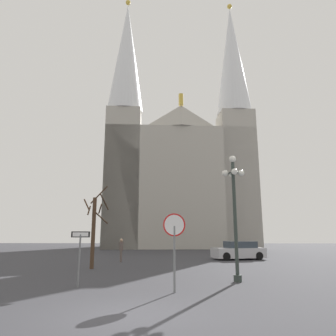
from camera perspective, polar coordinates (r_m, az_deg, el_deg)
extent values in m
plane|color=#38383D|center=(9.01, -7.65, -25.38)|extent=(120.00, 120.00, 0.00)
cube|color=#ADA89E|center=(49.23, 1.94, -4.24)|extent=(22.92, 14.57, 17.35)
pyramid|color=#ADA89E|center=(46.64, 2.43, 9.46)|extent=(7.81, 2.64, 3.50)
cylinder|color=gold|center=(47.67, 2.40, 12.43)|extent=(0.70, 0.70, 1.80)
cube|color=#ADA89E|center=(45.61, -8.32, -1.73)|extent=(5.36, 5.36, 20.14)
cone|color=silver|center=(52.65, -7.65, 19.67)|extent=(5.45, 5.45, 18.89)
sphere|color=gold|center=(58.39, -7.35, 27.93)|extent=(0.80, 0.80, 0.80)
cube|color=#ADA89E|center=(47.16, 12.67, -1.90)|extent=(5.36, 5.36, 20.14)
cone|color=silver|center=(54.00, 11.68, 18.95)|extent=(5.45, 5.45, 18.89)
sphere|color=gold|center=(59.61, 11.24, 27.11)|extent=(0.80, 0.80, 0.80)
cylinder|color=slate|center=(11.95, 1.18, -16.33)|extent=(0.08, 0.08, 2.38)
cylinder|color=red|center=(11.92, 1.16, -10.41)|extent=(0.84, 0.24, 0.86)
cylinder|color=white|center=(11.90, 1.16, -10.40)|extent=(0.73, 0.18, 0.75)
cylinder|color=slate|center=(13.52, -16.02, -16.05)|extent=(0.07, 0.07, 2.07)
cube|color=black|center=(13.47, -15.77, -11.67)|extent=(0.73, 0.20, 0.24)
cube|color=white|center=(13.46, -15.79, -11.67)|extent=(0.61, 0.15, 0.17)
cylinder|color=#2D3833|center=(14.79, 12.24, -9.29)|extent=(0.16, 0.16, 5.44)
cylinder|color=#2D3833|center=(14.90, 12.70, -19.20)|extent=(0.36, 0.36, 0.30)
sphere|color=white|center=(15.18, 11.77, 1.63)|extent=(0.32, 0.32, 0.32)
sphere|color=white|center=(15.11, 13.30, -0.92)|extent=(0.29, 0.29, 0.29)
cylinder|color=#2D3833|center=(15.07, 12.59, -0.93)|extent=(0.05, 0.38, 0.05)
sphere|color=white|center=(15.41, 11.64, -1.20)|extent=(0.29, 0.29, 0.29)
cylinder|color=#2D3833|center=(15.22, 11.76, -1.07)|extent=(0.38, 0.05, 0.05)
sphere|color=white|center=(14.97, 10.44, -0.95)|extent=(0.29, 0.29, 0.29)
cylinder|color=#2D3833|center=(15.00, 11.16, -0.94)|extent=(0.05, 0.38, 0.05)
sphere|color=white|center=(14.67, 12.13, -0.65)|extent=(0.29, 0.29, 0.29)
cylinder|color=#2D3833|center=(14.85, 12.00, -0.79)|extent=(0.38, 0.05, 0.05)
cylinder|color=#473323|center=(20.21, -13.57, -11.43)|extent=(0.24, 0.24, 4.33)
cylinder|color=#473323|center=(20.31, -14.31, -7.56)|extent=(0.15, 0.72, 0.63)
cylinder|color=#473323|center=(20.03, -11.62, -6.12)|extent=(0.32, 1.34, 0.93)
cylinder|color=#473323|center=(20.86, -12.55, -4.84)|extent=(1.18, 0.32, 1.15)
cylinder|color=#473323|center=(20.33, -12.36, -7.34)|extent=(0.41, 0.74, 0.58)
cylinder|color=#473323|center=(20.13, -14.75, -6.47)|extent=(0.67, 0.95, 0.76)
cylinder|color=#473323|center=(19.83, -12.16, -8.93)|extent=(0.64, 1.14, 0.72)
cube|color=#B7B7BC|center=(27.15, 12.77, -14.94)|extent=(4.48, 2.84, 0.79)
cube|color=#333D47|center=(27.21, 13.12, -13.53)|extent=(2.67, 2.21, 0.53)
cylinder|color=black|center=(25.83, 10.66, -15.69)|extent=(0.67, 0.37, 0.64)
cylinder|color=black|center=(27.40, 9.25, -15.51)|extent=(0.67, 0.37, 0.64)
cylinder|color=black|center=(27.03, 16.39, -15.25)|extent=(0.67, 0.37, 0.64)
cylinder|color=black|center=(28.54, 14.72, -15.13)|extent=(0.67, 0.37, 0.64)
cylinder|color=#594C47|center=(24.30, -8.60, -15.77)|extent=(0.12, 0.12, 0.85)
cylinder|color=#594C47|center=(24.45, -8.71, -15.74)|extent=(0.12, 0.12, 0.85)
cylinder|color=#594C47|center=(24.33, -8.60, -14.01)|extent=(0.32, 0.32, 0.63)
sphere|color=tan|center=(24.32, -8.57, -13.00)|extent=(0.23, 0.23, 0.23)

